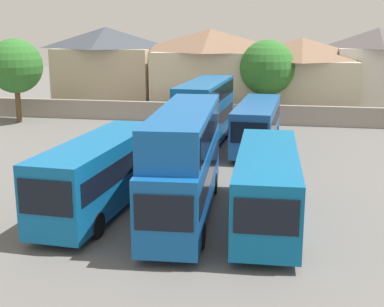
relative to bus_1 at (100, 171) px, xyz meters
name	(u,v)px	position (x,y,z in m)	size (l,w,h in m)	color
ground	(227,138)	(3.87, 17.92, -1.98)	(140.00, 140.00, 0.00)	#605E5B
depot_boundary_wall	(235,114)	(3.87, 24.49, -1.08)	(56.00, 0.50, 1.80)	gray
bus_1	(100,171)	(0.00, 0.00, 0.00)	(3.10, 10.42, 3.47)	#0E5F9D
bus_2	(185,157)	(4.06, 0.08, 0.83)	(3.19, 11.55, 5.00)	#11519C
bus_3	(267,182)	(7.82, -0.16, -0.10)	(2.98, 10.45, 3.27)	#0B5E96
bus_4	(205,110)	(2.58, 14.97, 0.70)	(3.03, 11.21, 4.74)	#105494
bus_5	(257,123)	(6.44, 14.69, -0.08)	(2.96, 10.87, 3.31)	#1E549B
house_terrace_left	(107,68)	(-10.53, 30.82, 2.41)	(10.67, 6.53, 8.62)	#C6B293
house_terrace_centre	(210,71)	(0.63, 30.34, 2.32)	(11.53, 7.52, 8.44)	beige
house_terrace_right	(301,76)	(9.65, 30.58, 1.89)	(11.09, 7.73, 7.59)	beige
house_terrace_far_right	(376,71)	(16.92, 31.99, 2.37)	(8.01, 6.31, 8.54)	silver
tree_behind_wall	(15,66)	(-15.87, 21.49, 3.17)	(4.91, 4.91, 7.62)	brown
tree_right_of_lot	(267,68)	(6.50, 26.99, 2.92)	(5.14, 5.14, 7.49)	brown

